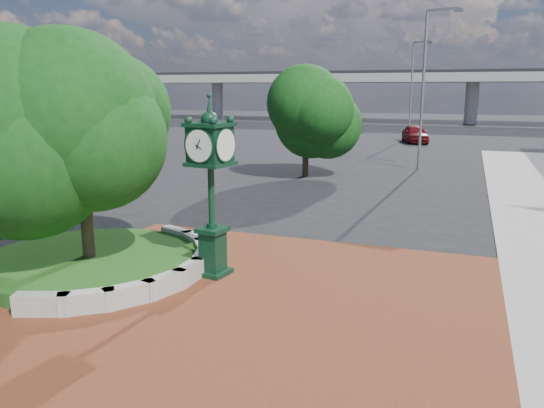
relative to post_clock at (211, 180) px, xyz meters
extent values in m
plane|color=black|center=(1.47, -0.75, -2.67)|extent=(200.00, 200.00, 0.00)
cube|color=brown|center=(1.47, -1.75, -2.65)|extent=(12.00, 12.00, 0.04)
cube|color=#9E9B93|center=(-2.44, -3.76, -2.40)|extent=(1.29, 0.76, 0.54)
cube|color=#9E9B93|center=(-1.59, -3.29, -2.40)|extent=(1.20, 1.04, 0.54)
cube|color=#9E9B93|center=(-0.91, -2.58, -2.40)|extent=(1.00, 1.22, 0.54)
cube|color=#9E9B93|center=(-0.48, -1.71, -2.40)|extent=(0.71, 1.30, 0.54)
cube|color=#9E9B93|center=(-0.33, -0.75, -2.40)|extent=(0.35, 1.25, 0.54)
cube|color=#9E9B93|center=(-0.48, 0.21, -2.40)|extent=(0.71, 1.30, 0.54)
cube|color=#9E9B93|center=(-0.91, 1.09, -2.40)|extent=(1.00, 1.22, 0.54)
cube|color=#9E9B93|center=(-1.59, 1.79, -2.40)|extent=(1.20, 1.04, 0.54)
cube|color=#9E9B93|center=(-2.44, 2.26, -2.40)|extent=(1.29, 0.76, 0.54)
cylinder|color=#204714|center=(-3.53, -0.75, -2.47)|extent=(6.10, 6.10, 0.40)
cube|color=#9E9B93|center=(1.47, 69.25, 3.83)|extent=(90.00, 12.00, 1.20)
cube|color=black|center=(1.47, 69.25, 4.63)|extent=(90.00, 12.00, 0.40)
cylinder|color=#9E9B93|center=(-33.53, 69.25, 0.33)|extent=(1.80, 1.80, 6.00)
cylinder|color=#9E9B93|center=(-13.53, 69.25, 0.33)|extent=(1.80, 1.80, 6.00)
cylinder|color=#9E9B93|center=(6.47, 69.25, 0.33)|extent=(1.80, 1.80, 6.00)
cylinder|color=#38281C|center=(-3.53, -0.75, -1.59)|extent=(0.36, 0.36, 2.17)
sphere|color=#103B12|center=(-3.53, -0.75, 1.06)|extent=(5.20, 5.20, 5.20)
cylinder|color=#38281C|center=(-11.53, 4.25, -1.45)|extent=(0.36, 0.36, 2.45)
sphere|color=#103B12|center=(-11.53, 4.25, 1.46)|extent=(5.60, 5.60, 5.60)
cylinder|color=#38281C|center=(-2.53, 17.25, -1.71)|extent=(0.36, 0.36, 1.92)
sphere|color=#103B12|center=(-2.53, 17.25, 0.57)|extent=(4.40, 4.40, 4.40)
cube|color=black|center=(0.00, 0.00, -2.59)|extent=(0.94, 0.94, 0.16)
cube|color=black|center=(0.00, 0.00, -1.95)|extent=(0.64, 0.64, 1.13)
cube|color=black|center=(0.00, 0.00, -1.36)|extent=(0.82, 0.82, 0.12)
cylinder|color=black|center=(0.00, 0.00, -0.43)|extent=(0.17, 0.17, 1.74)
cube|color=black|center=(0.00, 0.00, 0.96)|extent=(1.05, 1.05, 0.92)
cylinder|color=white|center=(-0.07, -0.48, 0.96)|extent=(0.82, 0.19, 0.82)
cylinder|color=white|center=(0.07, 0.48, 0.96)|extent=(0.82, 0.19, 0.82)
cylinder|color=white|center=(-0.48, 0.07, 0.96)|extent=(0.19, 0.82, 0.82)
cylinder|color=white|center=(0.48, -0.07, 0.96)|extent=(0.19, 0.82, 0.82)
sphere|color=black|center=(0.00, 0.00, 1.60)|extent=(0.45, 0.45, 0.45)
cone|color=black|center=(0.00, 0.00, 1.93)|extent=(0.18, 0.18, 0.51)
imported|color=#5C0D0F|center=(1.62, 39.50, -1.84)|extent=(3.19, 5.23, 1.66)
cylinder|color=slate|center=(3.49, 22.28, 2.15)|extent=(0.17, 0.17, 9.64)
cube|color=slate|center=(4.44, 22.10, 6.97)|extent=(1.92, 0.52, 0.13)
cube|color=slate|center=(5.28, 21.93, 6.86)|extent=(0.58, 0.36, 0.16)
cylinder|color=slate|center=(0.57, 44.16, 2.09)|extent=(0.17, 0.17, 9.53)
cube|color=slate|center=(1.45, 43.79, 6.86)|extent=(1.82, 0.88, 0.13)
cube|color=slate|center=(2.23, 43.46, 6.75)|extent=(0.59, 0.45, 0.16)
camera|label=1|loc=(6.33, -12.48, 2.41)|focal=35.00mm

